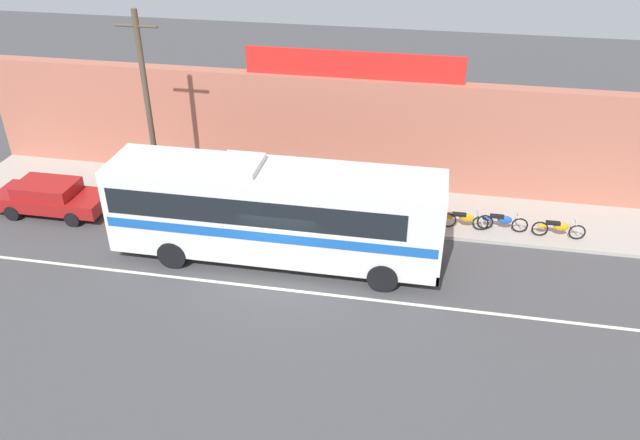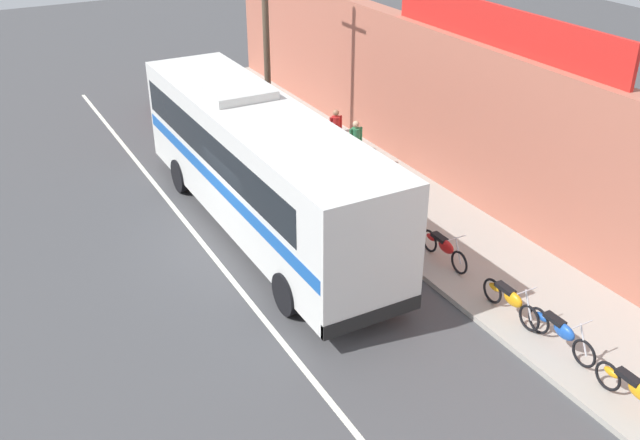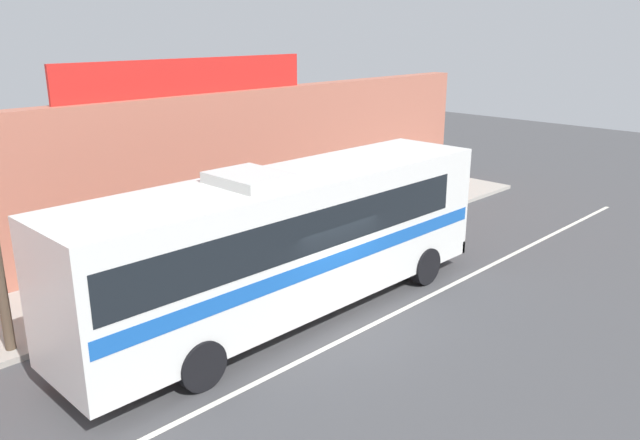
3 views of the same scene
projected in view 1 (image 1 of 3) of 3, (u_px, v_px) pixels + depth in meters
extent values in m
plane|color=#444447|center=(281.00, 275.00, 22.05)|extent=(70.00, 70.00, 0.00)
cube|color=#A8A399|center=(310.00, 202.00, 26.40)|extent=(30.00, 3.60, 0.14)
cube|color=#B26651|center=(320.00, 131.00, 27.02)|extent=(30.00, 0.70, 4.80)
cube|color=red|center=(353.00, 65.00, 25.29)|extent=(8.92, 0.12, 1.10)
cube|color=silver|center=(275.00, 289.00, 21.37)|extent=(30.00, 0.14, 0.01)
cube|color=silver|center=(275.00, 211.00, 21.92)|extent=(11.62, 2.51, 3.10)
cube|color=black|center=(261.00, 196.00, 21.71)|extent=(10.22, 2.53, 0.96)
cube|color=#1956B2|center=(275.00, 218.00, 22.08)|extent=(11.38, 2.52, 0.36)
cube|color=black|center=(444.00, 215.00, 20.78)|extent=(0.04, 2.26, 1.40)
cube|color=black|center=(439.00, 261.00, 21.71)|extent=(0.12, 2.51, 0.36)
cube|color=silver|center=(240.00, 165.00, 21.25)|extent=(1.40, 1.75, 0.24)
cylinder|color=black|center=(389.00, 240.00, 23.03)|extent=(1.04, 0.32, 1.04)
cylinder|color=black|center=(383.00, 277.00, 21.07)|extent=(1.04, 0.32, 1.04)
cylinder|color=black|center=(196.00, 221.00, 24.21)|extent=(1.04, 0.32, 1.04)
cylinder|color=black|center=(173.00, 254.00, 22.25)|extent=(1.04, 0.32, 1.04)
cube|color=maroon|center=(52.00, 199.00, 25.48)|extent=(4.49, 1.75, 0.56)
cube|color=maroon|center=(47.00, 188.00, 25.23)|extent=(2.34, 1.58, 0.48)
cube|color=black|center=(67.00, 191.00, 25.11)|extent=(0.21, 1.47, 0.34)
cylinder|color=black|center=(93.00, 199.00, 26.13)|extent=(0.62, 0.20, 0.62)
cylinder|color=black|center=(72.00, 219.00, 24.73)|extent=(0.62, 0.20, 0.62)
cylinder|color=black|center=(36.00, 194.00, 26.54)|extent=(0.62, 0.20, 0.62)
cylinder|color=black|center=(12.00, 213.00, 25.14)|extent=(0.62, 0.20, 0.62)
cylinder|color=brown|center=(149.00, 114.00, 24.18)|extent=(0.22, 0.22, 7.85)
cylinder|color=brown|center=(136.00, 26.00, 22.48)|extent=(1.60, 0.10, 0.10)
torus|color=black|center=(413.00, 215.00, 24.71)|extent=(0.62, 0.06, 0.62)
torus|color=black|center=(381.00, 212.00, 24.91)|extent=(0.62, 0.06, 0.62)
cylinder|color=silver|center=(411.00, 208.00, 24.57)|extent=(0.34, 0.04, 0.65)
cylinder|color=silver|center=(409.00, 201.00, 24.42)|extent=(0.03, 0.56, 0.03)
ellipsoid|color=red|center=(399.00, 210.00, 24.71)|extent=(0.56, 0.22, 0.34)
cube|color=black|center=(392.00, 207.00, 24.69)|extent=(0.52, 0.20, 0.10)
ellipsoid|color=red|center=(383.00, 209.00, 24.83)|extent=(0.36, 0.14, 0.16)
torus|color=black|center=(481.00, 223.00, 24.20)|extent=(0.62, 0.06, 0.62)
torus|color=black|center=(448.00, 220.00, 24.40)|extent=(0.62, 0.06, 0.62)
cylinder|color=silver|center=(479.00, 216.00, 24.06)|extent=(0.34, 0.04, 0.65)
cylinder|color=silver|center=(478.00, 209.00, 23.91)|extent=(0.03, 0.56, 0.03)
ellipsoid|color=orange|center=(467.00, 218.00, 24.20)|extent=(0.56, 0.22, 0.34)
cube|color=black|center=(459.00, 214.00, 24.18)|extent=(0.52, 0.20, 0.10)
ellipsoid|color=orange|center=(450.00, 217.00, 24.32)|extent=(0.36, 0.14, 0.16)
torus|color=black|center=(577.00, 232.00, 23.64)|extent=(0.62, 0.06, 0.62)
torus|color=black|center=(540.00, 229.00, 23.85)|extent=(0.62, 0.06, 0.62)
cylinder|color=silver|center=(577.00, 225.00, 23.50)|extent=(0.34, 0.04, 0.65)
cylinder|color=silver|center=(575.00, 218.00, 23.35)|extent=(0.03, 0.56, 0.03)
ellipsoid|color=orange|center=(561.00, 227.00, 23.64)|extent=(0.56, 0.22, 0.34)
cube|color=black|center=(553.00, 223.00, 23.63)|extent=(0.52, 0.20, 0.10)
ellipsoid|color=orange|center=(542.00, 226.00, 23.77)|extent=(0.36, 0.14, 0.16)
torus|color=black|center=(520.00, 225.00, 24.07)|extent=(0.62, 0.06, 0.62)
torus|color=black|center=(485.00, 222.00, 24.28)|extent=(0.62, 0.06, 0.62)
cylinder|color=silver|center=(519.00, 218.00, 23.93)|extent=(0.34, 0.04, 0.65)
cylinder|color=silver|center=(517.00, 211.00, 23.78)|extent=(0.03, 0.56, 0.03)
ellipsoid|color=#1E51B2|center=(505.00, 220.00, 24.07)|extent=(0.56, 0.22, 0.34)
cube|color=black|center=(497.00, 216.00, 24.06)|extent=(0.52, 0.20, 0.10)
ellipsoid|color=#1E51B2|center=(487.00, 219.00, 24.19)|extent=(0.36, 0.14, 0.16)
cylinder|color=brown|center=(255.00, 185.00, 26.70)|extent=(0.13, 0.13, 0.81)
cylinder|color=brown|center=(253.00, 187.00, 26.55)|extent=(0.13, 0.13, 0.81)
cylinder|color=#2D7A4C|center=(253.00, 171.00, 26.26)|extent=(0.30, 0.30, 0.61)
sphere|color=tan|center=(252.00, 161.00, 26.04)|extent=(0.22, 0.22, 0.22)
cylinder|color=#2D7A4C|center=(254.00, 168.00, 26.42)|extent=(0.08, 0.08, 0.56)
cylinder|color=#2D7A4C|center=(252.00, 172.00, 26.08)|extent=(0.08, 0.08, 0.56)
cylinder|color=navy|center=(225.00, 182.00, 26.94)|extent=(0.13, 0.13, 0.79)
cylinder|color=navy|center=(223.00, 184.00, 26.79)|extent=(0.13, 0.13, 0.79)
cylinder|color=red|center=(223.00, 169.00, 26.51)|extent=(0.30, 0.30, 0.59)
sphere|color=#A37556|center=(222.00, 159.00, 26.29)|extent=(0.21, 0.21, 0.21)
cylinder|color=red|center=(224.00, 166.00, 26.66)|extent=(0.08, 0.08, 0.54)
cylinder|color=red|center=(221.00, 170.00, 26.33)|extent=(0.08, 0.08, 0.54)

